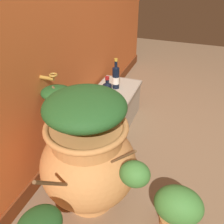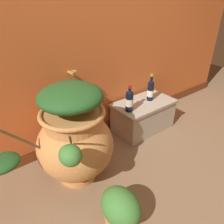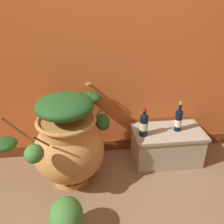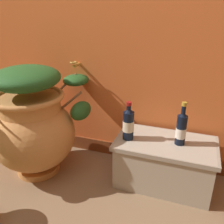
{
  "view_description": "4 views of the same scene",
  "coord_description": "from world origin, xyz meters",
  "px_view_note": "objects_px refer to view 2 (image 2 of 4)",
  "views": [
    {
      "loc": [
        -1.5,
        0.14,
        1.46
      ],
      "look_at": [
        0.01,
        0.7,
        0.44
      ],
      "focal_mm": 40.06,
      "sensor_mm": 36.0,
      "label": 1
    },
    {
      "loc": [
        -1.05,
        -0.57,
        1.4
      ],
      "look_at": [
        0.01,
        0.81,
        0.41
      ],
      "focal_mm": 34.11,
      "sensor_mm": 36.0,
      "label": 2
    },
    {
      "loc": [
        -0.29,
        -1.07,
        1.59
      ],
      "look_at": [
        -0.06,
        0.84,
        0.6
      ],
      "focal_mm": 38.91,
      "sensor_mm": 36.0,
      "label": 3
    },
    {
      "loc": [
        0.63,
        -0.62,
        1.19
      ],
      "look_at": [
        0.11,
        0.84,
        0.52
      ],
      "focal_mm": 38.77,
      "sensor_mm": 36.0,
      "label": 4
    }
  ],
  "objects_px": {
    "wine_bottle_middle": "(151,90)",
    "potted_shrub": "(121,209)",
    "wine_bottle_left": "(129,100)",
    "terracotta_urn": "(74,136)"
  },
  "relations": [
    {
      "from": "terracotta_urn",
      "to": "potted_shrub",
      "type": "distance_m",
      "value": 0.64
    },
    {
      "from": "potted_shrub",
      "to": "wine_bottle_left",
      "type": "bearing_deg",
      "value": 45.93
    },
    {
      "from": "wine_bottle_middle",
      "to": "wine_bottle_left",
      "type": "bearing_deg",
      "value": -172.17
    },
    {
      "from": "potted_shrub",
      "to": "terracotta_urn",
      "type": "bearing_deg",
      "value": 89.45
    },
    {
      "from": "terracotta_urn",
      "to": "wine_bottle_middle",
      "type": "xyz_separation_m",
      "value": [
        1.04,
        0.18,
        0.06
      ]
    },
    {
      "from": "wine_bottle_middle",
      "to": "potted_shrub",
      "type": "distance_m",
      "value": 1.34
    },
    {
      "from": "wine_bottle_middle",
      "to": "potted_shrub",
      "type": "relative_size",
      "value": 0.97
    },
    {
      "from": "terracotta_urn",
      "to": "potted_shrub",
      "type": "relative_size",
      "value": 3.26
    },
    {
      "from": "wine_bottle_middle",
      "to": "potted_shrub",
      "type": "height_order",
      "value": "wine_bottle_middle"
    },
    {
      "from": "wine_bottle_left",
      "to": "wine_bottle_middle",
      "type": "distance_m",
      "value": 0.35
    }
  ]
}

